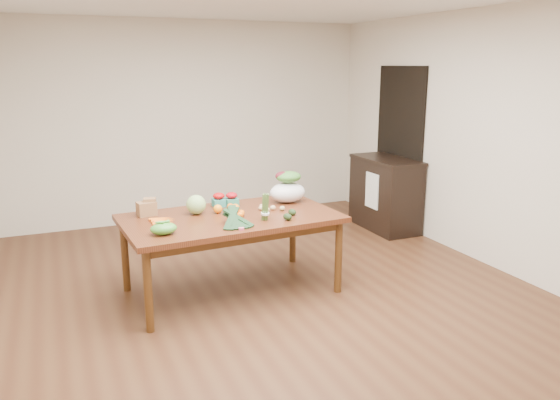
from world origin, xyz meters
name	(u,v)px	position (x,y,z in m)	size (l,w,h in m)	color
floor	(271,297)	(0.00, 0.00, 0.00)	(6.00, 6.00, 0.00)	#4F2F1B
room_walls	(270,154)	(0.00, 0.00, 1.35)	(5.02, 6.02, 2.70)	beige
dining_table	(231,254)	(-0.29, 0.29, 0.38)	(1.96, 1.09, 0.75)	#572814
doorway_dark	(399,147)	(2.48, 1.60, 1.05)	(0.02, 1.00, 2.10)	black
cabinet	(385,194)	(2.22, 1.48, 0.47)	(0.52, 1.02, 0.94)	black
dish_towel	(372,191)	(1.96, 1.40, 0.55)	(0.02, 0.28, 0.45)	white
paper_bag	(146,207)	(-1.00, 0.60, 0.83)	(0.22, 0.19, 0.16)	#8F6340
cabbage	(196,205)	(-0.56, 0.47, 0.84)	(0.18, 0.18, 0.18)	#9DD67B
strawberry_basket_a	(219,201)	(-0.29, 0.66, 0.80)	(0.12, 0.12, 0.11)	red
strawberry_basket_b	(232,201)	(-0.16, 0.63, 0.80)	(0.12, 0.12, 0.11)	#B10B1C
orange_a	(218,209)	(-0.37, 0.42, 0.79)	(0.08, 0.08, 0.08)	#FFAA0F
orange_b	(230,207)	(-0.23, 0.47, 0.78)	(0.07, 0.07, 0.07)	orange
orange_c	(235,208)	(-0.21, 0.38, 0.79)	(0.08, 0.08, 0.08)	#FF5A0F
mandarin_cluster	(237,212)	(-0.25, 0.22, 0.80)	(0.18, 0.18, 0.09)	orange
carrots	(163,220)	(-0.90, 0.33, 0.76)	(0.22, 0.22, 0.03)	#FF5915
snap_pea_bag	(164,229)	(-0.97, -0.04, 0.80)	(0.22, 0.17, 0.10)	#479632
kale_bunch	(237,218)	(-0.35, -0.07, 0.83)	(0.32, 0.40, 0.16)	black
asparagus_bundle	(265,207)	(-0.05, 0.02, 0.88)	(0.08, 0.08, 0.25)	#5C873D
potato_a	(261,208)	(0.05, 0.36, 0.77)	(0.05, 0.05, 0.04)	tan
potato_b	(267,210)	(0.07, 0.27, 0.77)	(0.06, 0.05, 0.05)	tan
potato_c	(273,208)	(0.15, 0.32, 0.77)	(0.05, 0.05, 0.05)	tan
potato_d	(262,206)	(0.08, 0.41, 0.77)	(0.05, 0.05, 0.05)	tan
potato_e	(282,208)	(0.23, 0.27, 0.77)	(0.05, 0.05, 0.05)	tan
avocado_a	(287,217)	(0.14, -0.06, 0.78)	(0.06, 0.09, 0.06)	black
avocado_b	(292,212)	(0.25, 0.08, 0.78)	(0.06, 0.09, 0.06)	black
salad_bag	(288,188)	(0.41, 0.55, 0.89)	(0.37, 0.28, 0.29)	white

